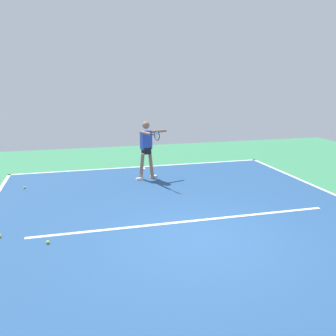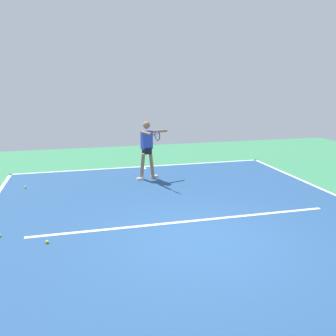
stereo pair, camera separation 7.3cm
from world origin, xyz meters
name	(u,v)px [view 1 (the left image)]	position (x,y,z in m)	size (l,w,h in m)	color
ground_plane	(202,239)	(0.00, 0.00, 0.00)	(21.19, 21.19, 0.00)	#388456
court_surface	(202,239)	(0.00, 0.00, 0.00)	(9.06, 12.70, 0.00)	navy
court_line_baseline_near	(142,167)	(0.00, -6.30, 0.00)	(9.06, 0.10, 0.01)	white
court_line_service	(188,221)	(0.00, -0.95, 0.00)	(6.79, 0.10, 0.01)	white
court_line_centre_mark	(143,168)	(0.00, -6.10, 0.00)	(0.10, 0.30, 0.01)	white
tennis_player	(147,146)	(0.15, -4.63, 1.07)	(1.08, 1.34, 1.83)	#9E7051
tennis_ball_by_sideline	(48,242)	(2.93, -0.57, 0.03)	(0.07, 0.07, 0.07)	#C6E53D
tennis_ball_far_corner	(0,236)	(3.88, -1.12, 0.03)	(0.07, 0.07, 0.07)	#CCE033
tennis_ball_centre_court	(25,187)	(3.80, -4.52, 0.03)	(0.07, 0.07, 0.07)	#C6E53D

